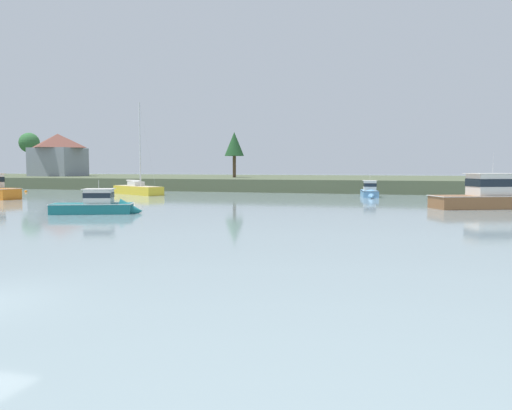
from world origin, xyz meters
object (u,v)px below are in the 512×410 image
(sailboat_yellow, at_px, (138,192))
(cruiser_wood, at_px, (495,200))
(mooring_buoy_orange, at_px, (26,192))
(cruiser_skyblue, at_px, (370,193))
(cruiser_teal, at_px, (102,208))

(sailboat_yellow, xyz_separation_m, cruiser_wood, (43.88, -11.56, 0.49))
(sailboat_yellow, height_order, mooring_buoy_orange, sailboat_yellow)
(cruiser_skyblue, bearing_deg, cruiser_wood, -49.34)
(sailboat_yellow, distance_m, mooring_buoy_orange, 19.69)
(cruiser_wood, height_order, mooring_buoy_orange, cruiser_wood)
(sailboat_yellow, height_order, cruiser_wood, sailboat_yellow)
(cruiser_teal, bearing_deg, mooring_buoy_orange, 138.99)
(cruiser_skyblue, bearing_deg, sailboat_yellow, -174.60)
(cruiser_teal, bearing_deg, cruiser_wood, 25.63)
(cruiser_skyblue, bearing_deg, cruiser_teal, -122.92)
(sailboat_yellow, xyz_separation_m, mooring_buoy_orange, (-19.67, 0.88, -0.23))
(sailboat_yellow, bearing_deg, mooring_buoy_orange, 177.43)
(cruiser_wood, relative_size, cruiser_skyblue, 1.54)
(sailboat_yellow, distance_m, cruiser_teal, 29.40)
(sailboat_yellow, relative_size, cruiser_teal, 1.77)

